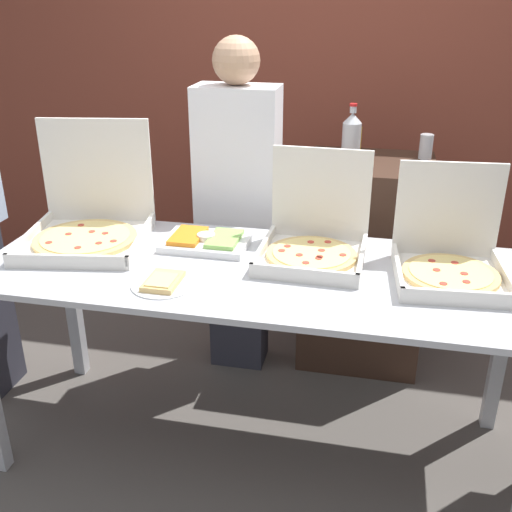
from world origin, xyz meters
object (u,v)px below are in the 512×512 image
Objects in this scene: soda_can_colored at (355,138)px; person_guest_cap at (238,206)px; soda_bottle at (351,137)px; pizza_box_near_left at (450,258)px; veggie_tray at (206,241)px; pizza_box_far_left at (89,221)px; paper_plate_front_center at (163,282)px; pizza_box_far_right at (314,240)px; soda_can_silver at (426,147)px.

soda_can_colored is 0.75m from person_guest_cap.
pizza_box_near_left is at bearing -61.04° from soda_bottle.
pizza_box_far_left is at bearing -175.81° from veggie_tray.
veggie_tray is at bearing 82.72° from paper_plate_front_center.
pizza_box_far_right is (0.97, 0.02, -0.01)m from pizza_box_far_left.
pizza_box_far_left reaches higher than pizza_box_far_right.
soda_bottle is (0.09, 0.72, 0.26)m from pizza_box_far_right.
soda_can_colored is (0.01, 0.24, -0.06)m from soda_bottle.
person_guest_cap is at bearing 144.50° from pizza_box_near_left.
person_guest_cap is (-0.53, -0.45, -0.27)m from soda_can_colored.
paper_plate_front_center is at bearing -128.13° from soda_can_silver.
pizza_box_near_left is 1.26× the size of veggie_tray.
pizza_box_far_left reaches higher than paper_plate_front_center.
pizza_box_far_left reaches higher than veggie_tray.
pizza_box_near_left reaches higher than soda_can_silver.
soda_bottle reaches higher than paper_plate_front_center.
pizza_box_far_left is 0.52m from veggie_tray.
soda_bottle is at bearing 52.33° from veggie_tray.
soda_can_colored is (1.07, 0.98, 0.19)m from pizza_box_far_left.
pizza_box_far_right reaches higher than pizza_box_near_left.
pizza_box_far_right is 0.98m from soda_can_silver.
pizza_box_far_left is at bearing -148.59° from soda_can_silver.
pizza_box_far_left is at bearing -144.95° from soda_bottle.
person_guest_cap reaches higher than pizza_box_far_left.
soda_can_silver is at bearing 21.98° from pizza_box_far_left.
paper_plate_front_center is at bearing -167.95° from pizza_box_near_left.
pizza_box_far_right is 1.55× the size of soda_bottle.
pizza_box_near_left is (1.50, -0.05, -0.01)m from pizza_box_far_left.
paper_plate_front_center is 1.29m from soda_bottle.
person_guest_cap reaches higher than soda_can_colored.
person_guest_cap is (0.02, 0.49, -0.01)m from veggie_tray.
pizza_box_far_left is 1.46m from soda_can_colored.
paper_plate_front_center is at bearing -46.76° from pizza_box_far_left.
paper_plate_front_center is at bearing 85.58° from person_guest_cap.
soda_can_colored is at bearing 108.27° from pizza_box_near_left.
soda_bottle is (-0.44, 0.79, 0.26)m from pizza_box_near_left.
pizza_box_far_right is 3.53× the size of soda_can_colored.
soda_can_colored is (0.60, 1.33, 0.27)m from paper_plate_front_center.
paper_plate_front_center is 0.39m from veggie_tray.
soda_can_colored is (0.09, 0.95, 0.20)m from pizza_box_far_right.
pizza_box_far_right is 1.23× the size of veggie_tray.
soda_can_colored is (-0.43, 1.03, 0.20)m from pizza_box_near_left.
pizza_box_far_left is at bearing 44.97° from person_guest_cap.
pizza_box_far_left is 1.64× the size of veggie_tray.
soda_bottle is 0.24m from soda_can_colored.
person_guest_cap reaches higher than paper_plate_front_center.
pizza_box_far_right is at bearing -118.12° from soda_can_silver.
soda_bottle reaches higher than pizza_box_far_right.
veggie_tray is at bearing 170.54° from pizza_box_near_left.
soda_bottle is at bearing 114.55° from pizza_box_near_left.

